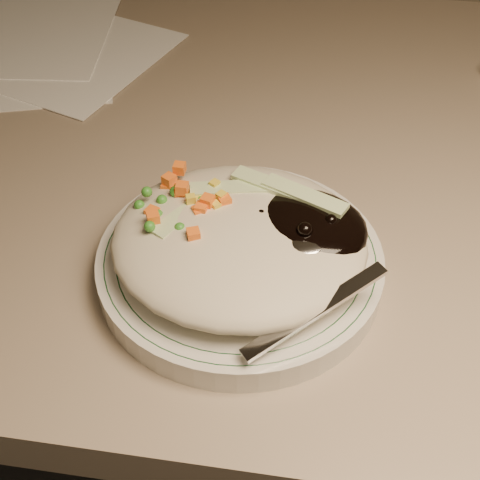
# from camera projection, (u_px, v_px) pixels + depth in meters

# --- Properties ---
(desk) EXTENTS (1.40, 0.70, 0.74)m
(desk) POSITION_uv_depth(u_px,v_px,m) (339.00, 284.00, 0.79)
(desk) COLOR gray
(desk) RESTS_ON ground
(plate) EXTENTS (0.22, 0.22, 0.02)m
(plate) POSITION_uv_depth(u_px,v_px,m) (240.00, 264.00, 0.52)
(plate) COLOR silver
(plate) RESTS_ON desk
(plate_rim) EXTENTS (0.21, 0.21, 0.00)m
(plate_rim) POSITION_uv_depth(u_px,v_px,m) (240.00, 255.00, 0.52)
(plate_rim) COLOR #144723
(plate_rim) RESTS_ON plate
(meal) EXTENTS (0.20, 0.19, 0.05)m
(meal) POSITION_uv_depth(u_px,v_px,m) (245.00, 236.00, 0.50)
(meal) COLOR beige
(meal) RESTS_ON plate
(papers) EXTENTS (0.41, 0.35, 0.00)m
(papers) POSITION_uv_depth(u_px,v_px,m) (0.00, 47.00, 0.79)
(papers) COLOR white
(papers) RESTS_ON desk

